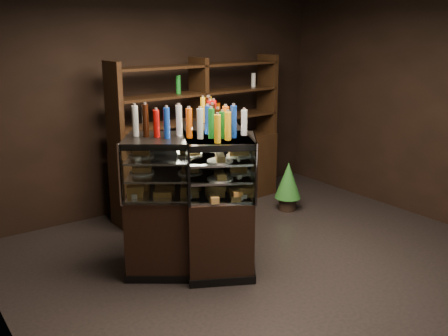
{
  "coord_description": "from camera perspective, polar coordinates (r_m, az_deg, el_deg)",
  "views": [
    {
      "loc": [
        -3.12,
        -3.38,
        2.36
      ],
      "look_at": [
        -0.4,
        0.46,
        1.03
      ],
      "focal_mm": 40.0,
      "sensor_mm": 36.0,
      "label": 1
    }
  ],
  "objects": [
    {
      "name": "ground",
      "position": [
        5.17,
        6.76,
        -11.55
      ],
      "size": [
        5.0,
        5.0,
        0.0
      ],
      "primitive_type": "plane",
      "color": "black",
      "rests_on": "ground"
    },
    {
      "name": "room_shell",
      "position": [
        4.61,
        7.55,
        10.41
      ],
      "size": [
        5.02,
        5.02,
        3.01
      ],
      "color": "black",
      "rests_on": "ground"
    },
    {
      "name": "display_case",
      "position": [
        5.1,
        -2.39,
        -6.11
      ],
      "size": [
        1.59,
        1.41,
        1.38
      ],
      "rotation": [
        0.0,
        0.0,
        0.24
      ],
      "color": "black",
      "rests_on": "ground"
    },
    {
      "name": "food_display",
      "position": [
        4.91,
        -2.43,
        0.06
      ],
      "size": [
        1.21,
        1.12,
        0.43
      ],
      "color": "gold",
      "rests_on": "display_case"
    },
    {
      "name": "bottles_top",
      "position": [
        4.81,
        -2.55,
        5.54
      ],
      "size": [
        1.04,
        0.98,
        0.3
      ],
      "color": "silver",
      "rests_on": "display_case"
    },
    {
      "name": "potted_conifer",
      "position": [
        6.65,
        7.35,
        -1.31
      ],
      "size": [
        0.35,
        0.35,
        0.74
      ],
      "rotation": [
        0.0,
        0.0,
        0.36
      ],
      "color": "black",
      "rests_on": "ground"
    },
    {
      "name": "back_shelving",
      "position": [
        6.66,
        -2.78,
        0.45
      ],
      "size": [
        2.45,
        0.53,
        2.0
      ],
      "rotation": [
        0.0,
        0.0,
        0.04
      ],
      "color": "black",
      "rests_on": "ground"
    }
  ]
}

